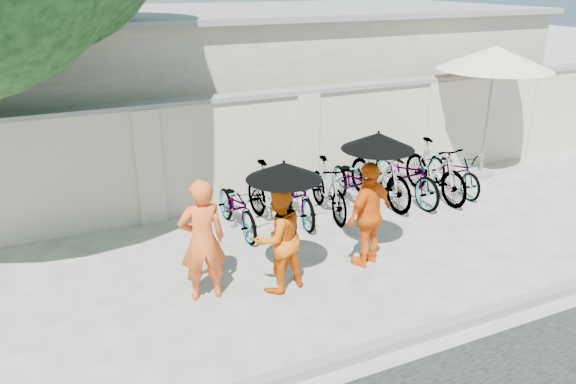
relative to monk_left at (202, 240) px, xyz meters
name	(u,v)px	position (x,y,z in m)	size (l,w,h in m)	color
ground	(277,292)	(0.92, -0.30, -0.84)	(80.00, 80.00, 0.00)	beige
kerb	(339,360)	(0.92, -2.00, -0.78)	(40.00, 0.16, 0.12)	gray
compound_wall	(256,151)	(1.92, 2.90, 0.16)	(20.00, 0.30, 2.00)	beige
building_behind	(235,82)	(2.92, 6.70, 0.76)	(14.00, 6.00, 3.20)	beige
monk_left	(202,240)	(0.00, 0.00, 0.00)	(0.61, 0.40, 1.67)	#FE6122
monk_center	(278,238)	(0.98, -0.22, -0.07)	(0.74, 0.58, 1.53)	orange
parasol_center	(284,171)	(1.03, -0.30, 0.90)	(0.98, 0.98, 0.98)	black
monk_right	(369,214)	(2.48, -0.11, -0.04)	(0.93, 0.39, 1.59)	#FF620D
parasol_right	(378,141)	(2.50, -0.19, 1.08)	(1.02, 1.02, 1.13)	black
patio_umbrella	(495,59)	(6.85, 2.22, 1.64)	(2.65, 2.65, 2.74)	gray
bike_0	(237,207)	(1.12, 1.79, -0.40)	(0.58, 1.67, 0.88)	#919099
bike_1	(271,197)	(1.69, 1.70, -0.28)	(0.52, 1.85, 1.11)	#919099
bike_2	(298,194)	(2.26, 1.82, -0.38)	(0.61, 1.75, 0.92)	#919099
bike_3	(328,188)	(2.83, 1.74, -0.32)	(0.48, 1.70, 1.02)	#919099
bike_4	(354,184)	(3.40, 1.80, -0.34)	(0.65, 1.88, 0.99)	#919099
bike_5	(380,175)	(3.96, 1.82, -0.27)	(0.53, 1.89, 1.14)	#919099
bike_6	(406,174)	(4.53, 1.77, -0.33)	(0.68, 1.94, 1.02)	#919099
bike_7	(435,170)	(5.10, 1.63, -0.28)	(0.53, 1.87, 1.12)	#919099
bike_8	(454,171)	(5.67, 1.74, -0.41)	(0.57, 1.63, 0.86)	#919099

